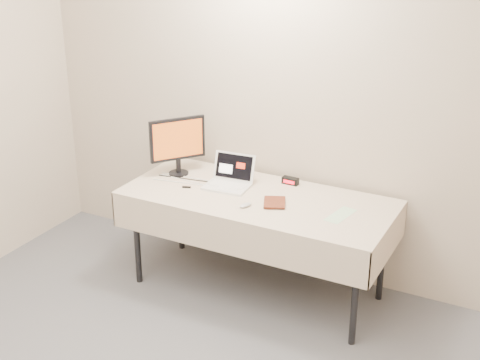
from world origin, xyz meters
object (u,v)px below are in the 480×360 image
at_px(book, 264,191).
at_px(monitor, 177,142).
at_px(table, 257,205).
at_px(laptop, 230,178).

bearing_deg(book, monitor, 143.22).
relative_size(table, laptop, 5.65).
height_order(laptop, monitor, monitor).
xyz_separation_m(laptop, monitor, (-0.44, 0.01, 0.20)).
height_order(laptop, book, laptop).
xyz_separation_m(laptop, book, (0.35, -0.18, 0.04)).
xyz_separation_m(table, book, (0.09, -0.09, 0.16)).
height_order(monitor, book, monitor).
relative_size(monitor, book, 2.26).
xyz_separation_m(table, monitor, (-0.70, 0.10, 0.31)).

